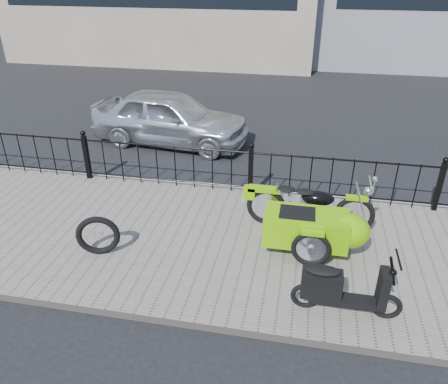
% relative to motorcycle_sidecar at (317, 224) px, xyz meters
% --- Properties ---
extents(ground, '(120.00, 120.00, 0.00)m').
position_rel_motorcycle_sidecar_xyz_m(ground, '(-1.31, 0.41, -0.59)').
color(ground, black).
rests_on(ground, ground).
extents(sidewalk, '(30.00, 3.80, 0.12)m').
position_rel_motorcycle_sidecar_xyz_m(sidewalk, '(-1.31, -0.09, -0.53)').
color(sidewalk, slate).
rests_on(sidewalk, ground).
extents(curb, '(30.00, 0.10, 0.12)m').
position_rel_motorcycle_sidecar_xyz_m(curb, '(-1.31, 1.85, -0.53)').
color(curb, gray).
rests_on(curb, ground).
extents(iron_fence, '(14.11, 0.11, 1.08)m').
position_rel_motorcycle_sidecar_xyz_m(iron_fence, '(-1.31, 1.71, -0.01)').
color(iron_fence, black).
rests_on(iron_fence, sidewalk).
extents(motorcycle_sidecar, '(2.28, 1.48, 0.98)m').
position_rel_motorcycle_sidecar_xyz_m(motorcycle_sidecar, '(0.00, 0.00, 0.00)').
color(motorcycle_sidecar, black).
rests_on(motorcycle_sidecar, sidewalk).
extents(scooter, '(1.45, 0.42, 0.98)m').
position_rel_motorcycle_sidecar_xyz_m(scooter, '(0.30, -1.41, -0.09)').
color(scooter, black).
rests_on(scooter, sidewalk).
extents(spare_tire, '(0.69, 0.30, 0.69)m').
position_rel_motorcycle_sidecar_xyz_m(spare_tire, '(-3.38, -0.81, -0.13)').
color(spare_tire, black).
rests_on(spare_tire, sidewalk).
extents(sedan_car, '(4.21, 2.08, 1.38)m').
position_rel_motorcycle_sidecar_xyz_m(sedan_car, '(-3.77, 4.28, 0.10)').
color(sedan_car, silver).
rests_on(sedan_car, ground).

